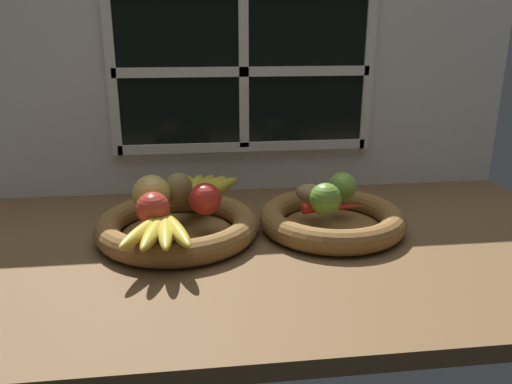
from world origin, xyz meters
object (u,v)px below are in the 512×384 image
object	(u,v)px
pear_brown	(179,190)
lime_far	(342,186)
apple_red_front	(153,209)
lime_near	(325,199)
potato_oblong	(312,194)
fruit_bowl_right	(332,219)
potato_back	(336,190)
apple_golden_left	(151,194)
banana_bunch_back	(202,188)
fruit_bowl_left	(178,226)
apple_red_right	(205,199)
banana_bunch_front	(160,230)
chili_pepper	(335,207)

from	to	relation	value
pear_brown	lime_far	distance (cm)	35.34
apple_red_front	lime_near	distance (cm)	34.11
potato_oblong	lime_far	xyz separation A→B (cm)	(6.96, 1.13, 1.09)
fruit_bowl_right	potato_back	distance (cm)	7.08
apple_golden_left	potato_back	size ratio (longest dim) A/B	1.25
potato_oblong	lime_far	distance (cm)	7.13
banana_bunch_back	fruit_bowl_left	bearing A→B (deg)	-114.74
apple_red_front	potato_oblong	distance (cm)	34.11
fruit_bowl_right	apple_golden_left	xyz separation A→B (cm)	(-37.58, 1.85, 6.62)
apple_red_right	potato_oblong	bearing A→B (deg)	9.85
banana_bunch_front	potato_back	world-z (taller)	potato_back
fruit_bowl_left	lime_near	distance (cm)	30.75
apple_red_front	banana_bunch_front	distance (cm)	6.76
chili_pepper	potato_back	bearing A→B (deg)	71.70
apple_red_front	potato_back	size ratio (longest dim) A/B	1.06
lime_near	chili_pepper	world-z (taller)	lime_near
fruit_bowl_left	pear_brown	size ratio (longest dim) A/B	4.55
lime_near	chili_pepper	bearing A→B (deg)	16.99
apple_golden_left	pear_brown	xyz separation A→B (cm)	(5.42, 2.84, -0.21)
apple_golden_left	banana_bunch_front	world-z (taller)	apple_golden_left
lime_near	pear_brown	bearing A→B (deg)	163.41
apple_golden_left	potato_back	bearing A→B (deg)	4.00
fruit_bowl_left	chili_pepper	xyz separation A→B (cm)	(32.30, -3.34, 3.89)
apple_red_front	apple_golden_left	size ratio (longest dim) A/B	0.84
apple_red_right	banana_bunch_front	bearing A→B (deg)	-128.00
potato_oblong	potato_back	distance (cm)	6.13
apple_golden_left	potato_oblong	xyz separation A→B (cm)	(33.80, 1.09, -1.80)
lime_near	fruit_bowl_left	bearing A→B (deg)	172.23
banana_bunch_back	lime_far	xyz separation A→B (cm)	(30.35, -7.69, 1.66)
apple_red_right	potato_oblong	size ratio (longest dim) A/B	0.84
potato_back	banana_bunch_back	bearing A→B (deg)	166.29
pear_brown	potato_oblong	distance (cm)	28.48
apple_golden_left	banana_bunch_back	size ratio (longest dim) A/B	0.39
apple_golden_left	banana_bunch_front	xyz separation A→B (cm)	(2.38, -13.72, -2.54)
apple_golden_left	chili_pepper	xyz separation A→B (cm)	(37.28, -5.19, -2.74)
apple_red_front	chili_pepper	bearing A→B (deg)	3.52
apple_red_front	banana_bunch_back	distance (cm)	19.92
apple_golden_left	banana_bunch_front	distance (cm)	14.15
fruit_bowl_left	chili_pepper	distance (cm)	32.70
apple_golden_left	potato_oblong	distance (cm)	33.86
pear_brown	banana_bunch_back	world-z (taller)	pear_brown
banana_bunch_front	chili_pepper	world-z (taller)	banana_bunch_front
lime_far	apple_red_front	bearing A→B (deg)	-166.41
chili_pepper	pear_brown	bearing A→B (deg)	164.35
fruit_bowl_left	potato_back	world-z (taller)	potato_back
banana_bunch_front	potato_oblong	bearing A→B (deg)	25.24
potato_back	apple_red_front	bearing A→B (deg)	-165.29
banana_bunch_back	chili_pepper	size ratio (longest dim) A/B	1.42
lime_near	chili_pepper	distance (cm)	3.32
fruit_bowl_right	apple_red_front	distance (cm)	37.70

